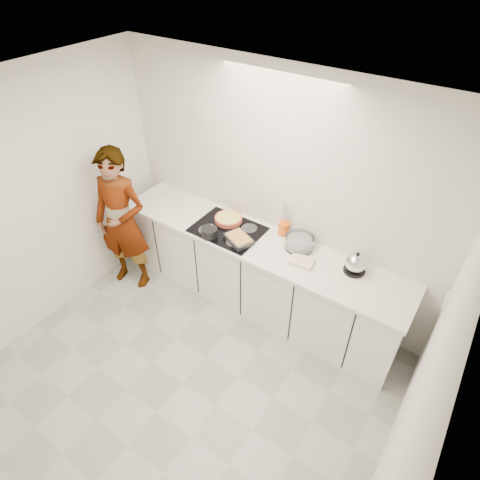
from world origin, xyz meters
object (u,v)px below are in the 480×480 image
Objects in this scene: baking_dish at (239,239)px; utensil_crock at (284,229)px; tart_dish at (228,219)px; mixing_bowl at (299,243)px; cook at (122,222)px; kettle at (356,264)px; hob at (228,229)px; saucepan at (209,232)px.

utensil_crock is at bearing 50.62° from baking_dish.
tart_dish is 0.37m from baking_dish.
tart_dish is 0.85× the size of mixing_bowl.
mixing_bowl is 1.97m from cook.
kettle is at bearing 12.56° from baking_dish.
hob is 0.24m from baking_dish.
mixing_bowl reaches higher than tart_dish.
mixing_bowl is at bearing 178.13° from kettle.
baking_dish is 1.27× the size of kettle.
cook reaches higher than tart_dish.
saucepan is 0.32m from baking_dish.
saucepan is at bearing -156.46° from mixing_bowl.
tart_dish is at bearing 122.68° from hob.
hob is 1.20m from cook.
utensil_crock reaches higher than tart_dish.
baking_dish is 2.40× the size of utensil_crock.
mixing_bowl is 0.21× the size of cook.
kettle is (1.43, 0.02, 0.06)m from tart_dish.
tart_dish is 0.84m from mixing_bowl.
kettle is at bearing -8.37° from utensil_crock.
baking_dish is (0.21, -0.10, 0.04)m from hob.
tart_dish is 2.20× the size of utensil_crock.
baking_dish is at bearing 1.85° from cook.
mixing_bowl is 0.59m from kettle.
hob is at bearing 65.97° from saucepan.
baking_dish is 0.19× the size of cook.
utensil_crock is at bearing 13.73° from tart_dish.
saucepan is (-0.09, -0.20, 0.05)m from hob.
kettle is (0.59, -0.02, 0.03)m from mixing_bowl.
cook is at bearing -154.42° from utensil_crock.
kettle reaches higher than hob.
baking_dish is at bearing -129.38° from utensil_crock.
hob is 5.12× the size of utensil_crock.
hob is at bearing -173.65° from kettle.
hob is 0.22m from saucepan.
utensil_crock is at bearing 171.63° from kettle.
tart_dish is (-0.08, 0.13, 0.03)m from hob.
kettle is 0.84m from utensil_crock.
kettle is 0.15× the size of cook.
hob is 2.32× the size of tart_dish.
hob is at bearing -57.32° from tart_dish.
mixing_bowl is (0.84, 0.04, 0.02)m from tart_dish.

